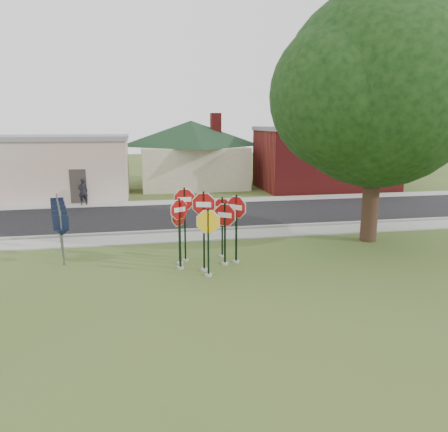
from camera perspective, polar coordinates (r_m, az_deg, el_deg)
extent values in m
plane|color=#385620|center=(14.48, -1.61, -8.28)|extent=(120.00, 120.00, 0.00)
cube|color=gray|center=(19.67, -4.24, -2.69)|extent=(60.00, 1.60, 0.06)
cube|color=black|center=(24.03, -5.52, -0.02)|extent=(60.00, 7.00, 0.04)
cube|color=gray|center=(28.23, -6.37, 1.80)|extent=(60.00, 1.60, 0.06)
cube|color=gray|center=(20.63, -4.57, -1.89)|extent=(60.00, 0.20, 0.14)
cylinder|color=#98978E|center=(15.30, -2.59, -6.99)|extent=(0.24, 0.24, 0.08)
cube|color=black|center=(14.91, -2.64, -2.07)|extent=(0.07, 0.06, 2.79)
cylinder|color=white|center=(14.71, -2.67, 1.52)|extent=(1.07, 0.31, 1.11)
cylinder|color=maroon|center=(14.71, -2.67, 1.52)|extent=(0.99, 0.29, 1.03)
cube|color=white|center=(14.71, -2.67, 1.52)|extent=(0.49, 0.15, 0.18)
cylinder|color=#98978E|center=(14.78, -2.03, -7.69)|extent=(0.24, 0.24, 0.08)
cube|color=black|center=(14.44, -2.07, -3.53)|extent=(0.07, 0.06, 2.31)
cylinder|color=white|center=(14.26, -2.09, -0.76)|extent=(1.06, 0.30, 1.09)
cylinder|color=yellow|center=(14.26, -2.09, -0.76)|extent=(0.98, 0.28, 1.01)
cylinder|color=#98978E|center=(15.55, -5.70, -6.73)|extent=(0.24, 0.24, 0.08)
cube|color=black|center=(15.20, -5.80, -2.36)|extent=(0.08, 0.07, 2.53)
cylinder|color=white|center=(15.01, -5.87, 0.84)|extent=(0.85, 0.51, 0.98)
cylinder|color=maroon|center=(15.01, -5.87, 0.84)|extent=(0.79, 0.47, 0.90)
cube|color=white|center=(15.01, -5.87, 0.84)|extent=(0.39, 0.24, 0.16)
cylinder|color=#98978E|center=(15.92, 0.12, -6.22)|extent=(0.24, 0.24, 0.08)
cube|color=black|center=(15.60, 0.12, -2.36)|extent=(0.08, 0.08, 2.29)
cylinder|color=white|center=(15.44, 0.12, 0.14)|extent=(0.95, 0.66, 1.14)
cylinder|color=maroon|center=(15.44, 0.12, 0.14)|extent=(0.88, 0.62, 1.05)
cube|color=white|center=(15.44, 0.12, 0.14)|extent=(0.44, 0.31, 0.18)
cylinder|color=#98978E|center=(16.79, -0.22, -5.24)|extent=(0.24, 0.24, 0.08)
cube|color=black|center=(16.49, -0.23, -1.51)|extent=(0.07, 0.07, 2.33)
cylinder|color=white|center=(16.33, -0.23, 0.99)|extent=(1.02, 0.37, 1.08)
cylinder|color=maroon|center=(16.33, -0.23, 0.99)|extent=(0.95, 0.35, 1.00)
cube|color=white|center=(16.33, -0.23, 0.99)|extent=(0.47, 0.17, 0.17)
cylinder|color=#98978E|center=(16.36, -5.04, -5.75)|extent=(0.24, 0.24, 0.08)
cube|color=black|center=(16.00, -5.13, -1.18)|extent=(0.06, 0.05, 2.76)
cylinder|color=white|center=(15.81, -5.19, 2.18)|extent=(1.07, 0.06, 1.07)
cylinder|color=maroon|center=(15.81, -5.19, 2.18)|extent=(0.99, 0.06, 0.99)
cube|color=white|center=(15.81, -5.19, 2.18)|extent=(0.49, 0.03, 0.17)
cylinder|color=#98978E|center=(16.15, 1.59, -5.95)|extent=(0.24, 0.24, 0.08)
cube|color=black|center=(15.81, 1.62, -1.73)|extent=(0.08, 0.08, 2.52)
cylinder|color=white|center=(15.64, 1.63, 1.16)|extent=(0.77, 0.84, 1.12)
cylinder|color=maroon|center=(15.64, 1.63, 1.16)|extent=(0.71, 0.79, 1.04)
cube|color=white|center=(15.64, 1.63, 1.16)|extent=(0.35, 0.39, 0.18)
cylinder|color=#98978E|center=(16.05, -5.76, -6.12)|extent=(0.24, 0.24, 0.08)
cube|color=black|center=(15.74, -5.84, -2.26)|extent=(0.08, 0.08, 2.31)
cylinder|color=white|center=(15.59, -5.90, 0.18)|extent=(0.78, 0.90, 1.18)
cylinder|color=maroon|center=(15.59, -5.90, 0.18)|extent=(0.72, 0.84, 1.09)
cube|color=white|center=(15.59, -5.90, 0.18)|extent=(0.36, 0.42, 0.19)
cube|color=#59595E|center=(16.64, -20.38, -2.73)|extent=(0.05, 0.05, 2.00)
cube|color=black|center=(16.52, -20.52, -0.89)|extent=(0.55, 0.13, 0.55)
cone|color=black|center=(16.59, -20.43, -2.06)|extent=(0.65, 0.65, 0.25)
cube|color=#59595E|center=(17.63, -20.51, -1.93)|extent=(0.05, 0.05, 2.00)
cube|color=black|center=(17.51, -20.65, -0.19)|extent=(0.55, 0.09, 0.55)
cone|color=black|center=(17.59, -20.56, -1.30)|extent=(0.62, 0.62, 0.25)
cube|color=#59595E|center=(18.63, -20.63, -1.22)|extent=(0.05, 0.05, 2.00)
cube|color=black|center=(18.51, -20.76, 0.43)|extent=(0.55, 0.05, 0.55)
cone|color=black|center=(18.58, -20.68, -0.62)|extent=(0.58, 0.58, 0.25)
cube|color=#59595E|center=(19.62, -20.74, -0.58)|extent=(0.05, 0.05, 2.00)
cube|color=black|center=(19.52, -20.86, 0.99)|extent=(0.55, 0.05, 0.55)
cone|color=black|center=(19.58, -20.78, -0.01)|extent=(0.58, 0.58, 0.25)
cube|color=#59595E|center=(20.62, -20.84, -0.01)|extent=(0.05, 0.05, 2.00)
cube|color=black|center=(20.52, -20.95, 1.50)|extent=(0.55, 0.09, 0.55)
cone|color=black|center=(20.58, -20.88, 0.54)|extent=(0.62, 0.62, 0.25)
cube|color=beige|center=(32.27, -23.24, 5.72)|extent=(12.00, 6.00, 4.00)
cube|color=gray|center=(32.14, -23.55, 9.35)|extent=(12.20, 6.20, 0.30)
cube|color=#332D28|center=(28.94, -18.48, 3.65)|extent=(1.00, 0.10, 2.20)
cube|color=beige|center=(35.81, -4.25, 6.55)|extent=(8.00, 8.00, 3.20)
pyramid|color=black|center=(35.64, -4.34, 12.32)|extent=(11.60, 11.60, 2.00)
cube|color=maroon|center=(35.93, -1.09, 12.03)|extent=(0.80, 0.80, 1.60)
cube|color=maroon|center=(35.02, 13.06, 7.22)|extent=(10.00, 6.00, 4.50)
cube|color=gray|center=(34.91, 13.24, 11.06)|extent=(10.20, 6.20, 0.30)
cube|color=white|center=(31.50, 11.91, 7.40)|extent=(2.00, 0.08, 0.90)
cylinder|color=#301D15|center=(19.65, 18.73, 3.96)|extent=(0.70, 0.70, 4.95)
sphere|color=black|center=(19.52, 19.52, 15.33)|extent=(8.02, 8.02, 8.02)
cylinder|color=#301D15|center=(46.33, 20.70, 7.57)|extent=(0.50, 0.50, 4.00)
sphere|color=black|center=(46.23, 21.04, 12.01)|extent=(5.60, 5.60, 5.60)
imported|color=black|center=(28.29, -17.93, 3.06)|extent=(0.70, 0.59, 1.64)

